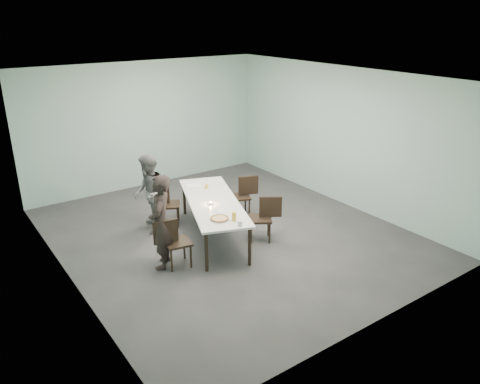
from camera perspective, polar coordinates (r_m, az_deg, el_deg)
ground at (r=9.16m, az=-1.49°, el=-5.08°), size 7.00×7.00×0.00m
room_shell at (r=8.46m, az=-1.62°, el=7.31°), size 6.02×7.02×3.01m
table at (r=8.76m, az=-3.32°, el=-1.38°), size 1.75×2.75×0.75m
chair_near_left at (r=7.90m, az=-8.22°, el=-5.76°), size 0.64×0.49×0.87m
chair_far_left at (r=9.46m, az=-9.15°, el=-1.15°), size 0.64×0.57×0.87m
chair_near_right at (r=8.73m, az=3.00°, el=-2.84°), size 0.63×0.58×0.87m
chair_far_right at (r=9.76m, az=0.40°, el=-0.15°), size 0.65×0.54×0.87m
diner_near at (r=7.81m, az=-9.63°, el=-3.64°), size 0.66×0.71×1.62m
diner_far at (r=9.15m, az=-11.02°, el=-0.20°), size 0.82×0.91×1.55m
pizza at (r=7.94m, az=-2.51°, el=-3.27°), size 0.34×0.34×0.04m
side_plate at (r=8.26m, az=-2.22°, el=-2.36°), size 0.18×0.18×0.01m
beer_glass at (r=7.87m, az=-0.73°, el=-3.02°), size 0.08×0.08×0.15m
water_tumbler at (r=7.70m, az=0.01°, el=-3.84°), size 0.08×0.08×0.09m
tealight at (r=8.56m, az=-3.61°, el=-1.39°), size 0.06×0.06×0.05m
amber_tumbler at (r=9.34m, az=-4.12°, el=0.69°), size 0.07×0.07×0.08m
menu at (r=9.53m, az=-5.73°, el=0.81°), size 0.36×0.31×0.01m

